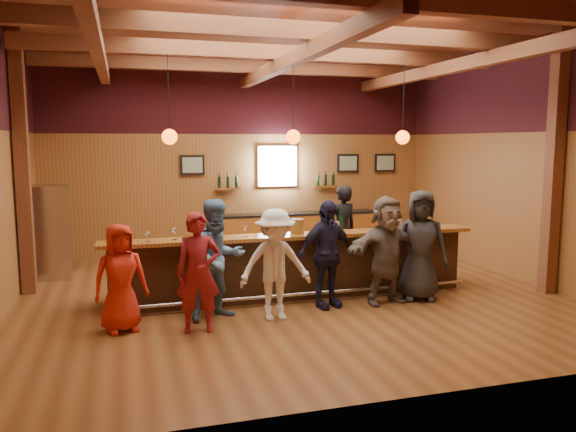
{
  "coord_description": "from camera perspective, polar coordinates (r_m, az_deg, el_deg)",
  "views": [
    {
      "loc": [
        -2.7,
        -8.92,
        2.62
      ],
      "look_at": [
        0.0,
        0.3,
        1.35
      ],
      "focal_mm": 35.0,
      "sensor_mm": 36.0,
      "label": 1
    }
  ],
  "objects": [
    {
      "name": "customer_brown",
      "position": [
        9.24,
        9.98,
        -3.42
      ],
      "size": [
        1.7,
        0.77,
        1.77
      ],
      "primitive_type": "imported",
      "rotation": [
        0.0,
        0.0,
        0.15
      ],
      "color": "#655951",
      "rests_on": "ground"
    },
    {
      "name": "glass_a",
      "position": [
        8.79,
        -14.06,
        -1.84
      ],
      "size": [
        0.07,
        0.07,
        0.16
      ],
      "color": "silver",
      "rests_on": "bar_counter"
    },
    {
      "name": "bar_counter",
      "position": [
        9.7,
        0.35,
        -4.96
      ],
      "size": [
        6.3,
        1.07,
        1.11
      ],
      "color": "black",
      "rests_on": "ground"
    },
    {
      "name": "customer_white",
      "position": [
        8.29,
        -1.31,
        -4.96
      ],
      "size": [
        1.08,
        0.63,
        1.66
      ],
      "primitive_type": "imported",
      "rotation": [
        0.0,
        0.0,
        -0.01
      ],
      "color": "white",
      "rests_on": "ground"
    },
    {
      "name": "room",
      "position": [
        9.4,
        0.42,
        11.14
      ],
      "size": [
        9.04,
        9.0,
        4.52
      ],
      "color": "brown",
      "rests_on": "ground"
    },
    {
      "name": "pendant_lights",
      "position": [
        9.32,
        0.52,
        8.07
      ],
      "size": [
        4.24,
        0.24,
        1.37
      ],
      "color": "black",
      "rests_on": "room"
    },
    {
      "name": "glass_g",
      "position": [
        9.77,
        9.4,
        -0.67
      ],
      "size": [
        0.08,
        0.08,
        0.19
      ],
      "color": "silver",
      "rests_on": "bar_counter"
    },
    {
      "name": "glass_h",
      "position": [
        9.95,
        11.28,
        -0.58
      ],
      "size": [
        0.08,
        0.08,
        0.18
      ],
      "color": "silver",
      "rests_on": "bar_counter"
    },
    {
      "name": "glass_e",
      "position": [
        9.18,
        -1.72,
        -1.06
      ],
      "size": [
        0.09,
        0.09,
        0.2
      ],
      "color": "silver",
      "rests_on": "bar_counter"
    },
    {
      "name": "customer_orange",
      "position": [
        8.13,
        -16.67,
        -6.04
      ],
      "size": [
        0.84,
        0.66,
        1.52
      ],
      "primitive_type": "imported",
      "rotation": [
        0.0,
        0.0,
        0.26
      ],
      "color": "red",
      "rests_on": "ground"
    },
    {
      "name": "customer_dark",
      "position": [
        9.57,
        13.27,
        -2.91
      ],
      "size": [
        1.04,
        0.84,
        1.84
      ],
      "primitive_type": "imported",
      "rotation": [
        0.0,
        0.0,
        -0.32
      ],
      "color": "#27282A",
      "rests_on": "ground"
    },
    {
      "name": "glass_b",
      "position": [
        8.89,
        -11.43,
        -1.5
      ],
      "size": [
        0.09,
        0.09,
        0.19
      ],
      "color": "silver",
      "rests_on": "bar_counter"
    },
    {
      "name": "bottle_b",
      "position": [
        9.67,
        5.42,
        -0.66
      ],
      "size": [
        0.08,
        0.08,
        0.36
      ],
      "color": "black",
      "rests_on": "bar_counter"
    },
    {
      "name": "glass_c",
      "position": [
        8.91,
        -9.19,
        -1.48
      ],
      "size": [
        0.08,
        0.08,
        0.18
      ],
      "color": "silver",
      "rests_on": "bar_counter"
    },
    {
      "name": "glass_f",
      "position": [
        9.45,
        5.06,
        -0.86
      ],
      "size": [
        0.09,
        0.09,
        0.19
      ],
      "color": "silver",
      "rests_on": "bar_counter"
    },
    {
      "name": "stainless_fridge",
      "position": [
        11.74,
        -22.98,
        -1.5
      ],
      "size": [
        0.7,
        0.7,
        1.8
      ],
      "primitive_type": "cube",
      "color": "silver",
      "rests_on": "ground"
    },
    {
      "name": "customer_denim",
      "position": [
        8.39,
        -7.1,
        -4.39
      ],
      "size": [
        1.05,
        0.93,
        1.79
      ],
      "primitive_type": "imported",
      "rotation": [
        0.0,
        0.0,
        0.34
      ],
      "color": "#5179A3",
      "rests_on": "ground"
    },
    {
      "name": "framed_pictures",
      "position": [
        13.59,
        2.45,
        5.33
      ],
      "size": [
        5.35,
        0.05,
        0.45
      ],
      "color": "black",
      "rests_on": "room"
    },
    {
      "name": "glass_d",
      "position": [
        9.02,
        -4.3,
        -1.36
      ],
      "size": [
        0.08,
        0.08,
        0.17
      ],
      "color": "silver",
      "rests_on": "bar_counter"
    },
    {
      "name": "window",
      "position": [
        13.35,
        -1.1,
        5.09
      ],
      "size": [
        0.95,
        0.09,
        0.95
      ],
      "color": "silver",
      "rests_on": "room"
    },
    {
      "name": "bottle_a",
      "position": [
        9.63,
        4.53,
        -0.71
      ],
      "size": [
        0.07,
        0.07,
        0.34
      ],
      "color": "black",
      "rests_on": "bar_counter"
    },
    {
      "name": "wine_shelves",
      "position": [
        13.31,
        -1.02,
        3.23
      ],
      "size": [
        3.0,
        0.18,
        0.3
      ],
      "color": "brown",
      "rests_on": "room"
    },
    {
      "name": "bartender",
      "position": [
        11.11,
        5.52,
        -1.47
      ],
      "size": [
        0.73,
        0.56,
        1.78
      ],
      "primitive_type": "imported",
      "rotation": [
        0.0,
        0.0,
        3.37
      ],
      "color": "black",
      "rests_on": "ground"
    },
    {
      "name": "ice_bucket",
      "position": [
        9.28,
        0.92,
        -1.06
      ],
      "size": [
        0.23,
        0.23,
        0.25
      ],
      "primitive_type": "cylinder",
      "color": "brown",
      "rests_on": "bar_counter"
    },
    {
      "name": "customer_redvest",
      "position": [
        7.86,
        -9.1,
        -5.69
      ],
      "size": [
        0.65,
        0.47,
        1.67
      ],
      "primitive_type": "imported",
      "rotation": [
        0.0,
        0.0,
        -0.12
      ],
      "color": "maroon",
      "rests_on": "ground"
    },
    {
      "name": "back_bar_cabinet",
      "position": [
        13.41,
        0.82,
        -1.67
      ],
      "size": [
        4.0,
        0.52,
        0.95
      ],
      "color": "brown",
      "rests_on": "ground"
    },
    {
      "name": "customer_navy",
      "position": [
        8.91,
        3.91,
        -3.89
      ],
      "size": [
        1.08,
        0.65,
        1.72
      ],
      "primitive_type": "imported",
      "rotation": [
        0.0,
        0.0,
        0.25
      ],
      "color": "#1A1831",
      "rests_on": "ground"
    }
  ]
}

